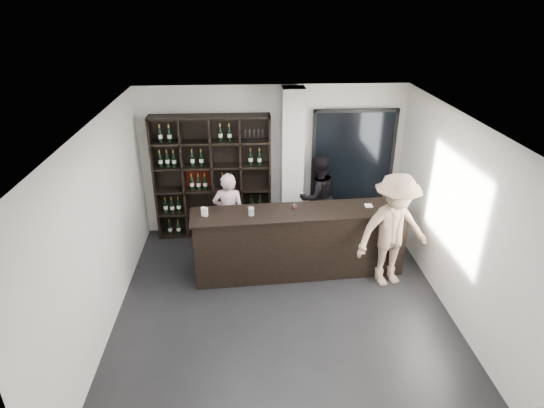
{
  "coord_description": "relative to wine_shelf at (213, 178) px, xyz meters",
  "views": [
    {
      "loc": [
        -0.5,
        -5.49,
        4.43
      ],
      "look_at": [
        -0.11,
        1.1,
        1.31
      ],
      "focal_mm": 30.0,
      "sensor_mm": 36.0,
      "label": 1
    }
  ],
  "objects": [
    {
      "name": "customer",
      "position": [
        2.95,
        -1.85,
        -0.23
      ],
      "size": [
        1.38,
        1.0,
        1.93
      ],
      "primitive_type": "imported",
      "rotation": [
        0.0,
        0.0,
        0.24
      ],
      "color": "#967861",
      "rests_on": "floor"
    },
    {
      "name": "floor",
      "position": [
        1.15,
        -2.57,
        -1.2
      ],
      "size": [
        5.0,
        5.5,
        0.01
      ],
      "primitive_type": "cube",
      "color": "black",
      "rests_on": "ground"
    },
    {
      "name": "taster_pink",
      "position": [
        0.31,
        -0.72,
        -0.42
      ],
      "size": [
        0.6,
        0.42,
        1.56
      ],
      "primitive_type": "imported",
      "rotation": [
        0.0,
        0.0,
        3.05
      ],
      "color": "beige",
      "rests_on": "floor"
    },
    {
      "name": "spit_cup",
      "position": [
        0.7,
        -1.56,
        0.04
      ],
      "size": [
        0.13,
        0.13,
        0.13
      ],
      "primitive_type": "cylinder",
      "rotation": [
        0.0,
        0.0,
        -0.42
      ],
      "color": "white",
      "rests_on": "tasting_counter"
    },
    {
      "name": "glass_panel",
      "position": [
        2.7,
        0.12,
        0.2
      ],
      "size": [
        1.6,
        0.08,
        2.1
      ],
      "color": "black",
      "rests_on": "floor"
    },
    {
      "name": "card_stand",
      "position": [
        -0.04,
        -1.55,
        0.05
      ],
      "size": [
        0.11,
        0.09,
        0.15
      ],
      "primitive_type": "cube",
      "rotation": [
        0.0,
        0.0,
        -0.43
      ],
      "color": "white",
      "rests_on": "tasting_counter"
    },
    {
      "name": "wine_glass",
      "position": [
        1.39,
        -1.58,
        0.08
      ],
      "size": [
        0.11,
        0.11,
        0.21
      ],
      "primitive_type": null,
      "rotation": [
        0.0,
        0.0,
        -0.3
      ],
      "color": "white",
      "rests_on": "tasting_counter"
    },
    {
      "name": "napkin_stack",
      "position": [
        2.66,
        -1.35,
        -0.02
      ],
      "size": [
        0.12,
        0.12,
        0.02
      ],
      "primitive_type": "cube",
      "rotation": [
        0.0,
        0.0,
        0.01
      ],
      "color": "white",
      "rests_on": "tasting_counter"
    },
    {
      "name": "tasting_counter",
      "position": [
        1.5,
        -1.47,
        -0.61
      ],
      "size": [
        3.56,
        0.73,
        1.17
      ],
      "rotation": [
        0.0,
        0.0,
        0.06
      ],
      "color": "black",
      "rests_on": "floor"
    },
    {
      "name": "wine_shelf",
      "position": [
        0.0,
        0.0,
        0.0
      ],
      "size": [
        2.2,
        0.35,
        2.4
      ],
      "primitive_type": null,
      "color": "black",
      "rests_on": "floor"
    },
    {
      "name": "taster_black",
      "position": [
        1.99,
        -0.17,
        -0.37
      ],
      "size": [
        0.98,
        0.88,
        1.66
      ],
      "primitive_type": "imported",
      "rotation": [
        0.0,
        0.0,
        3.52
      ],
      "color": "black",
      "rests_on": "floor"
    },
    {
      "name": "structural_column",
      "position": [
        1.5,
        -0.1,
        0.25
      ],
      "size": [
        0.4,
        0.4,
        2.9
      ],
      "primitive_type": "cube",
      "color": "silver",
      "rests_on": "floor"
    }
  ]
}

